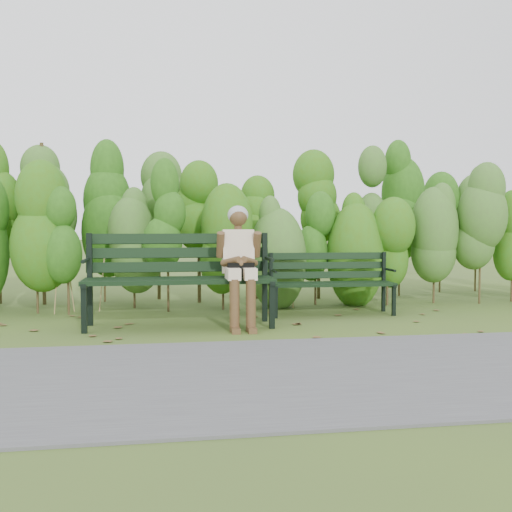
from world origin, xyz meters
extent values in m
plane|color=#405325|center=(0.00, 0.00, 0.00)|extent=(80.00, 80.00, 0.00)
cube|color=#474749|center=(0.00, -2.20, 0.01)|extent=(60.00, 2.50, 0.01)
cylinder|color=#47381E|center=(-2.75, 1.30, 0.40)|extent=(0.03, 0.03, 0.80)
ellipsoid|color=#3E6A12|center=(-2.75, 1.30, 1.04)|extent=(0.64, 0.64, 1.44)
cylinder|color=#47381E|center=(-2.14, 1.30, 0.40)|extent=(0.03, 0.03, 0.80)
ellipsoid|color=#3E6A12|center=(-2.14, 1.30, 1.04)|extent=(0.64, 0.64, 1.44)
cylinder|color=#47381E|center=(-1.53, 1.30, 0.40)|extent=(0.03, 0.03, 0.80)
ellipsoid|color=#3E6A12|center=(-1.53, 1.30, 1.04)|extent=(0.64, 0.64, 1.44)
cylinder|color=#47381E|center=(-0.92, 1.30, 0.40)|extent=(0.03, 0.03, 0.80)
ellipsoid|color=#3E6A12|center=(-0.92, 1.30, 1.04)|extent=(0.64, 0.64, 1.44)
cylinder|color=#47381E|center=(-0.31, 1.30, 0.40)|extent=(0.03, 0.03, 0.80)
ellipsoid|color=#3E6A12|center=(-0.31, 1.30, 1.04)|extent=(0.64, 0.64, 1.44)
cylinder|color=#47381E|center=(0.31, 1.30, 0.40)|extent=(0.03, 0.03, 0.80)
ellipsoid|color=#3E6A12|center=(0.31, 1.30, 1.04)|extent=(0.64, 0.64, 1.44)
cylinder|color=#47381E|center=(0.92, 1.30, 0.40)|extent=(0.03, 0.03, 0.80)
ellipsoid|color=#3E6A12|center=(0.92, 1.30, 1.04)|extent=(0.64, 0.64, 1.44)
cylinder|color=#47381E|center=(1.53, 1.30, 0.40)|extent=(0.03, 0.03, 0.80)
ellipsoid|color=#3E6A12|center=(1.53, 1.30, 1.04)|extent=(0.64, 0.64, 1.44)
cylinder|color=#47381E|center=(2.14, 1.30, 0.40)|extent=(0.03, 0.03, 0.80)
ellipsoid|color=#3E6A12|center=(2.14, 1.30, 1.04)|extent=(0.64, 0.64, 1.44)
cylinder|color=#47381E|center=(2.75, 1.30, 0.40)|extent=(0.03, 0.03, 0.80)
ellipsoid|color=#3E6A12|center=(2.75, 1.30, 1.04)|extent=(0.64, 0.64, 1.44)
cylinder|color=#47381E|center=(3.36, 1.30, 0.40)|extent=(0.03, 0.03, 0.80)
ellipsoid|color=#3E6A12|center=(3.36, 1.30, 1.04)|extent=(0.64, 0.64, 1.44)
cylinder|color=#47381E|center=(-2.69, 2.30, 0.55)|extent=(0.04, 0.04, 1.10)
ellipsoid|color=#275815|center=(-2.69, 2.30, 1.43)|extent=(0.70, 0.70, 1.98)
cylinder|color=#47381E|center=(-1.92, 2.30, 0.55)|extent=(0.04, 0.04, 1.10)
ellipsoid|color=#275815|center=(-1.92, 2.30, 1.43)|extent=(0.70, 0.70, 1.98)
cylinder|color=#47381E|center=(-1.15, 2.30, 0.55)|extent=(0.04, 0.04, 1.10)
ellipsoid|color=#275815|center=(-1.15, 2.30, 1.43)|extent=(0.70, 0.70, 1.98)
cylinder|color=#47381E|center=(-0.38, 2.30, 0.55)|extent=(0.04, 0.04, 1.10)
ellipsoid|color=#275815|center=(-0.38, 2.30, 1.43)|extent=(0.70, 0.70, 1.98)
cylinder|color=#47381E|center=(0.38, 2.30, 0.55)|extent=(0.04, 0.04, 1.10)
ellipsoid|color=#275815|center=(0.38, 2.30, 1.43)|extent=(0.70, 0.70, 1.98)
cylinder|color=#47381E|center=(1.15, 2.30, 0.55)|extent=(0.04, 0.04, 1.10)
ellipsoid|color=#275815|center=(1.15, 2.30, 1.43)|extent=(0.70, 0.70, 1.98)
cylinder|color=#47381E|center=(1.92, 2.30, 0.55)|extent=(0.04, 0.04, 1.10)
ellipsoid|color=#275815|center=(1.92, 2.30, 1.43)|extent=(0.70, 0.70, 1.98)
cylinder|color=#47381E|center=(2.69, 2.30, 0.55)|extent=(0.04, 0.04, 1.10)
ellipsoid|color=#275815|center=(2.69, 2.30, 1.43)|extent=(0.70, 0.70, 1.98)
cylinder|color=#47381E|center=(3.46, 2.30, 0.55)|extent=(0.04, 0.04, 1.10)
ellipsoid|color=#275815|center=(3.46, 2.30, 1.43)|extent=(0.70, 0.70, 1.98)
cylinder|color=#47381E|center=(4.22, 2.30, 0.55)|extent=(0.04, 0.04, 1.10)
ellipsoid|color=#275815|center=(4.22, 2.30, 1.43)|extent=(0.70, 0.70, 1.98)
cube|color=brown|center=(-0.70, -0.87, 0.00)|extent=(0.11, 0.09, 0.01)
cube|color=brown|center=(2.60, -0.51, 0.00)|extent=(0.11, 0.11, 0.01)
cube|color=brown|center=(-0.04, -0.11, 0.00)|extent=(0.10, 0.09, 0.01)
cube|color=brown|center=(-0.24, -0.61, 0.00)|extent=(0.09, 0.10, 0.01)
cube|color=brown|center=(1.37, 0.75, 0.00)|extent=(0.10, 0.08, 0.01)
cube|color=brown|center=(1.15, -1.15, 0.00)|extent=(0.10, 0.08, 0.01)
cube|color=brown|center=(2.47, 0.53, 0.00)|extent=(0.11, 0.10, 0.01)
cube|color=brown|center=(0.12, 0.20, 0.00)|extent=(0.11, 0.11, 0.01)
cube|color=brown|center=(0.27, 0.13, 0.00)|extent=(0.11, 0.11, 0.01)
cube|color=brown|center=(-1.42, -0.67, 0.00)|extent=(0.11, 0.11, 0.01)
cube|color=brown|center=(-2.06, 0.33, 0.00)|extent=(0.10, 0.08, 0.01)
cube|color=brown|center=(1.87, 0.83, 0.00)|extent=(0.09, 0.10, 0.01)
cube|color=brown|center=(-2.21, 0.38, 0.00)|extent=(0.10, 0.11, 0.01)
cube|color=brown|center=(0.90, 0.54, 0.00)|extent=(0.08, 0.10, 0.01)
cube|color=brown|center=(0.94, 0.72, 0.00)|extent=(0.08, 0.10, 0.01)
cube|color=brown|center=(-2.37, 0.26, 0.00)|extent=(0.11, 0.10, 0.01)
cube|color=brown|center=(-1.91, -0.54, 0.00)|extent=(0.10, 0.08, 0.01)
cube|color=brown|center=(1.74, 0.35, 0.00)|extent=(0.11, 0.11, 0.01)
cube|color=brown|center=(-0.12, 0.89, 0.00)|extent=(0.09, 0.10, 0.01)
cube|color=brown|center=(1.79, -0.17, 0.00)|extent=(0.09, 0.07, 0.01)
cube|color=brown|center=(-1.46, -0.49, 0.00)|extent=(0.11, 0.11, 0.01)
cube|color=brown|center=(1.52, 0.27, 0.00)|extent=(0.10, 0.08, 0.01)
cube|color=brown|center=(1.71, 0.52, 0.00)|extent=(0.10, 0.11, 0.01)
cube|color=brown|center=(1.43, 0.46, 0.00)|extent=(0.11, 0.11, 0.01)
cube|color=brown|center=(0.41, -1.07, 0.00)|extent=(0.11, 0.11, 0.01)
cube|color=brown|center=(-2.36, -0.16, 0.00)|extent=(0.10, 0.08, 0.01)
cube|color=brown|center=(1.86, 1.00, 0.00)|extent=(0.10, 0.11, 0.01)
cube|color=black|center=(-0.90, -0.21, 0.51)|extent=(2.04, 0.16, 0.05)
cube|color=black|center=(-0.90, -0.06, 0.51)|extent=(2.04, 0.16, 0.05)
cube|color=black|center=(-0.89, 0.08, 0.51)|extent=(2.04, 0.16, 0.05)
cube|color=black|center=(-0.89, 0.22, 0.51)|extent=(2.04, 0.16, 0.05)
cube|color=black|center=(-0.89, 0.32, 0.64)|extent=(2.04, 0.10, 0.12)
cube|color=black|center=(-0.89, 0.34, 0.79)|extent=(2.04, 0.10, 0.12)
cube|color=black|center=(-0.89, 0.36, 0.95)|extent=(2.04, 0.10, 0.12)
cube|color=black|center=(-1.88, -0.20, 0.26)|extent=(0.06, 0.06, 0.51)
cube|color=black|center=(-1.87, 0.28, 0.51)|extent=(0.06, 0.06, 1.02)
cube|color=black|center=(-1.87, 0.02, 0.49)|extent=(0.07, 0.57, 0.05)
cylinder|color=black|center=(-1.87, -0.03, 0.74)|extent=(0.05, 0.43, 0.04)
cube|color=black|center=(0.08, -0.24, 0.26)|extent=(0.06, 0.06, 0.51)
cube|color=black|center=(0.08, 0.25, 0.51)|extent=(0.06, 0.06, 1.02)
cube|color=black|center=(0.08, -0.01, 0.49)|extent=(0.07, 0.57, 0.05)
cylinder|color=black|center=(0.08, -0.07, 0.74)|extent=(0.05, 0.43, 0.04)
cube|color=black|center=(0.99, 0.44, 0.38)|extent=(1.53, 0.14, 0.03)
cube|color=black|center=(0.99, 0.55, 0.38)|extent=(1.53, 0.14, 0.03)
cube|color=black|center=(0.99, 0.65, 0.38)|extent=(1.53, 0.14, 0.03)
cube|color=black|center=(1.00, 0.76, 0.38)|extent=(1.53, 0.14, 0.03)
cube|color=black|center=(1.00, 0.84, 0.48)|extent=(1.53, 0.09, 0.09)
cube|color=black|center=(1.00, 0.85, 0.60)|extent=(1.53, 0.09, 0.09)
cube|color=black|center=(1.00, 0.86, 0.71)|extent=(1.53, 0.09, 0.09)
cube|color=black|center=(0.26, 0.45, 0.19)|extent=(0.04, 0.04, 0.38)
cube|color=black|center=(0.27, 0.81, 0.38)|extent=(0.04, 0.04, 0.77)
cube|color=black|center=(0.26, 0.62, 0.37)|extent=(0.05, 0.43, 0.03)
cylinder|color=black|center=(0.26, 0.58, 0.55)|extent=(0.04, 0.32, 0.03)
cube|color=black|center=(1.72, 0.41, 0.19)|extent=(0.04, 0.04, 0.38)
cube|color=black|center=(1.73, 0.77, 0.38)|extent=(0.04, 0.04, 0.77)
cube|color=black|center=(1.72, 0.58, 0.37)|extent=(0.05, 0.43, 0.03)
cylinder|color=black|center=(1.72, 0.54, 0.55)|extent=(0.04, 0.32, 0.03)
cube|color=beige|center=(-0.34, -0.20, 0.60)|extent=(0.14, 0.40, 0.12)
cube|color=beige|center=(-0.17, -0.21, 0.60)|extent=(0.14, 0.40, 0.12)
cylinder|color=#52381F|center=(-0.34, -0.36, 0.27)|extent=(0.11, 0.11, 0.55)
cylinder|color=#52381F|center=(-0.17, -0.37, 0.27)|extent=(0.11, 0.11, 0.55)
cube|color=#52381F|center=(-0.35, -0.44, 0.03)|extent=(0.09, 0.19, 0.06)
cube|color=#52381F|center=(-0.17, -0.44, 0.03)|extent=(0.09, 0.19, 0.06)
cube|color=beige|center=(-0.25, 0.05, 0.82)|extent=(0.35, 0.24, 0.49)
cylinder|color=#52381F|center=(-0.25, 0.03, 1.07)|extent=(0.09, 0.09, 0.10)
sphere|color=#52381F|center=(-0.25, 0.02, 1.20)|extent=(0.20, 0.20, 0.20)
ellipsoid|color=gray|center=(-0.25, 0.05, 1.22)|extent=(0.23, 0.22, 0.21)
cylinder|color=#52381F|center=(-0.45, -0.02, 0.90)|extent=(0.09, 0.20, 0.29)
cylinder|color=#52381F|center=(-0.05, -0.03, 0.90)|extent=(0.09, 0.20, 0.29)
cylinder|color=#52381F|center=(-0.35, -0.15, 0.72)|extent=(0.22, 0.25, 0.13)
cylinder|color=#52381F|center=(-0.15, -0.15, 0.72)|extent=(0.22, 0.25, 0.13)
sphere|color=#52381F|center=(-0.26, -0.20, 0.70)|extent=(0.10, 0.10, 0.10)
cube|color=black|center=(-0.26, -0.20, 0.63)|extent=(0.29, 0.12, 0.15)
camera|label=1|loc=(-1.13, -6.49, 1.11)|focal=42.00mm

